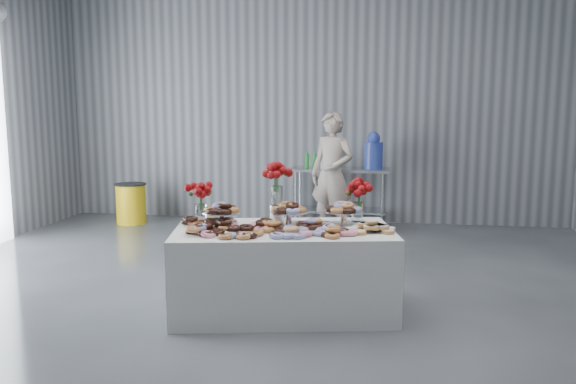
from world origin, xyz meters
name	(u,v)px	position (x,y,z in m)	size (l,w,h in m)	color
ground	(245,321)	(0.00, 0.00, 0.00)	(9.00, 9.00, 0.00)	#393C41
room_walls	(210,2)	(-0.27, 0.07, 2.64)	(8.04, 9.04, 4.02)	gray
display_table	(284,270)	(0.28, 0.31, 0.38)	(1.90, 1.00, 0.75)	white
prep_table	(340,186)	(0.51, 4.10, 0.62)	(1.50, 0.60, 0.90)	silver
donut_mounds	(282,225)	(0.28, 0.26, 0.80)	(1.80, 0.80, 0.09)	#BC8444
cake_stand_left	(222,210)	(-0.29, 0.35, 0.89)	(0.36, 0.36, 0.17)	silver
cake_stand_mid	(289,210)	(0.30, 0.47, 0.89)	(0.36, 0.36, 0.17)	silver
cake_stand_right	(344,210)	(0.79, 0.57, 0.89)	(0.36, 0.36, 0.17)	silver
danish_pile	(372,225)	(1.05, 0.31, 0.81)	(0.48, 0.48, 0.11)	white
bouquet_left	(200,192)	(-0.50, 0.41, 1.05)	(0.26, 0.26, 0.42)	white
bouquet_right	(358,190)	(0.91, 0.74, 1.05)	(0.26, 0.26, 0.42)	white
bouquet_center	(277,181)	(0.16, 0.64, 1.13)	(0.26, 0.26, 0.57)	silver
water_jug	(373,152)	(1.01, 4.10, 1.15)	(0.28, 0.28, 0.55)	blue
drink_bottles	(319,160)	(0.19, 4.00, 1.04)	(0.54, 0.08, 0.27)	#268C33
person	(332,175)	(0.45, 3.38, 0.88)	(0.64, 0.42, 1.76)	#CC8C93
trash_barrel	(131,203)	(-2.75, 3.77, 0.32)	(0.49, 0.49, 0.63)	yellow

